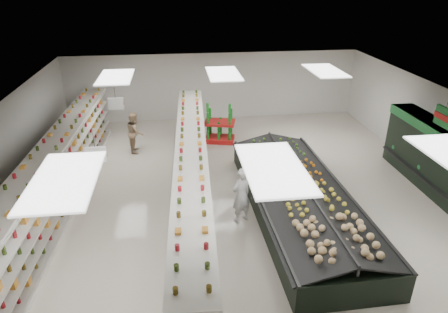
{
  "coord_description": "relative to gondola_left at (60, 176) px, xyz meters",
  "views": [
    {
      "loc": [
        -1.86,
        -10.89,
        6.71
      ],
      "look_at": [
        -0.37,
        0.96,
        1.13
      ],
      "focal_mm": 32.0,
      "sensor_mm": 36.0,
      "label": 1
    }
  ],
  "objects": [
    {
      "name": "floor",
      "position": [
        5.54,
        -0.56,
        -0.95
      ],
      "size": [
        16.0,
        16.0,
        0.0
      ],
      "primitive_type": "plane",
      "color": "beige",
      "rests_on": "ground"
    },
    {
      "name": "ceiling",
      "position": [
        5.54,
        -0.56,
        2.25
      ],
      "size": [
        14.0,
        16.0,
        0.02
      ],
      "primitive_type": "cube",
      "color": "white",
      "rests_on": "wall_back"
    },
    {
      "name": "wall_back",
      "position": [
        5.54,
        7.44,
        0.65
      ],
      "size": [
        14.0,
        0.02,
        3.2
      ],
      "primitive_type": "cube",
      "color": "silver",
      "rests_on": "floor"
    },
    {
      "name": "aisle_sign_near",
      "position": [
        1.74,
        -2.56,
        1.8
      ],
      "size": [
        0.52,
        0.06,
        0.75
      ],
      "color": "white",
      "rests_on": "ceiling"
    },
    {
      "name": "aisle_sign_far",
      "position": [
        1.74,
        1.44,
        1.8
      ],
      "size": [
        0.52,
        0.06,
        0.75
      ],
      "color": "white",
      "rests_on": "ceiling"
    },
    {
      "name": "gondola_left",
      "position": [
        0.0,
        0.0,
        0.0
      ],
      "size": [
        1.36,
        12.01,
        2.08
      ],
      "rotation": [
        0.0,
        0.0,
        -0.04
      ],
      "color": "silver",
      "rests_on": "floor"
    },
    {
      "name": "gondola_center",
      "position": [
        4.04,
        -0.99,
        0.01
      ],
      "size": [
        1.45,
        12.14,
        2.1
      ],
      "rotation": [
        0.0,
        0.0,
        -0.05
      ],
      "color": "silver",
      "rests_on": "floor"
    },
    {
      "name": "produce_island",
      "position": [
        7.21,
        -1.52,
        -0.43
      ],
      "size": [
        2.95,
        7.81,
        1.16
      ],
      "rotation": [
        0.0,
        0.0,
        0.02
      ],
      "color": "black",
      "rests_on": "floor"
    },
    {
      "name": "soda_endcap",
      "position": [
        5.49,
        4.36,
        -0.17
      ],
      "size": [
        1.44,
        1.15,
        1.63
      ],
      "rotation": [
        0.0,
        0.0,
        -0.25
      ],
      "color": "red",
      "rests_on": "floor"
    },
    {
      "name": "shopper_main",
      "position": [
        5.4,
        -1.71,
        -0.09
      ],
      "size": [
        0.75,
        0.66,
        1.72
      ],
      "primitive_type": "imported",
      "rotation": [
        0.0,
        0.0,
        3.64
      ],
      "color": "silver",
      "rests_on": "floor"
    },
    {
      "name": "shopper_background",
      "position": [
        2.0,
        3.77,
        -0.13
      ],
      "size": [
        0.53,
        0.82,
        1.65
      ],
      "primitive_type": "imported",
      "rotation": [
        0.0,
        0.0,
        1.62
      ],
      "color": "tan",
      "rests_on": "floor"
    }
  ]
}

